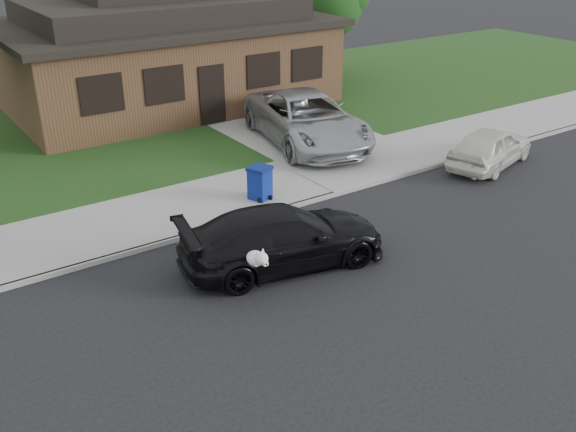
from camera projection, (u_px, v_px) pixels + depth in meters
ground at (294, 293)px, 13.29m from camera, size 120.00×120.00×0.00m
sidewalk at (187, 207)px, 17.00m from camera, size 60.00×3.00×0.12m
curb at (214, 228)px, 15.88m from camera, size 60.00×0.12×0.12m
lawn at (88, 131)px, 22.98m from camera, size 60.00×13.00×0.13m
driveway at (274, 123)px, 23.78m from camera, size 4.50×13.00×0.14m
sedan at (283, 237)px, 14.09m from camera, size 4.90×2.73×1.34m
minivan at (307, 119)px, 21.20m from camera, size 3.89×6.35×1.64m
white_compact at (490, 147)px, 19.73m from camera, size 3.87×2.36×1.23m
recycling_bin at (260, 182)px, 17.21m from camera, size 0.72×0.72×0.91m
house at (163, 51)px, 25.62m from camera, size 12.60×8.60×4.65m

